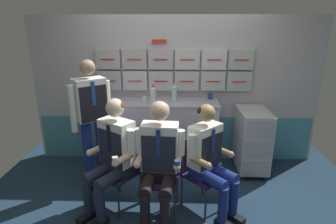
{
  "coord_description": "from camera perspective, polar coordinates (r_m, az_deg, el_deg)",
  "views": [
    {
      "loc": [
        0.01,
        -2.6,
        2.04
      ],
      "look_at": [
        -0.07,
        0.27,
        1.11
      ],
      "focal_mm": 29.48,
      "sensor_mm": 36.0,
      "label": 1
    }
  ],
  "objects": [
    {
      "name": "ground",
      "position": [
        3.32,
        1.21,
        -20.38
      ],
      "size": [
        4.8,
        4.8,
        0.04
      ],
      "primitive_type": "cube",
      "color": "#1C3145"
    },
    {
      "name": "folding_chair_center",
      "position": [
        3.13,
        -1.44,
        -11.47
      ],
      "size": [
        0.43,
        0.43,
        0.83
      ],
      "color": "#2D2D33",
      "rests_on": "ground"
    },
    {
      "name": "sparkling_bottle_green",
      "position": [
        3.82,
        1.28,
        3.94
      ],
      "size": [
        0.07,
        0.07,
        0.24
      ],
      "color": "#ACD6E1",
      "rests_on": "galley_counter"
    },
    {
      "name": "paper_cup_blue",
      "position": [
        3.98,
        8.73,
        3.29
      ],
      "size": [
        0.07,
        0.07,
        0.09
      ],
      "color": "navy",
      "rests_on": "galley_counter"
    },
    {
      "name": "galley_bulkhead",
      "position": [
        4.09,
        1.49,
        4.28
      ],
      "size": [
        4.2,
        0.14,
        2.15
      ],
      "color": "#B6B1B9",
      "rests_on": "ground"
    },
    {
      "name": "coffee_cup_white",
      "position": [
        3.86,
        -4.87,
        2.82
      ],
      "size": [
        0.07,
        0.07,
        0.07
      ],
      "color": "silver",
      "rests_on": "galley_counter"
    },
    {
      "name": "crew_member_standing",
      "position": [
        3.52,
        -15.48,
        -0.49
      ],
      "size": [
        0.43,
        0.4,
        1.64
      ],
      "color": "black",
      "rests_on": "ground"
    },
    {
      "name": "galley_counter",
      "position": [
        4.01,
        -1.44,
        -4.62
      ],
      "size": [
        1.6,
        0.53,
        1.0
      ],
      "color": "#AEA9B5",
      "rests_on": "ground"
    },
    {
      "name": "service_trolley",
      "position": [
        4.06,
        16.93,
        -5.4
      ],
      "size": [
        0.4,
        0.65,
        0.9
      ],
      "color": "black",
      "rests_on": "ground"
    },
    {
      "name": "folding_chair_left",
      "position": [
        3.27,
        -9.2,
        -10.32
      ],
      "size": [
        0.56,
        0.56,
        0.83
      ],
      "color": "#2D2D33",
      "rests_on": "ground"
    },
    {
      "name": "crew_member_near_trolley",
      "position": [
        3.03,
        8.75,
        -9.03
      ],
      "size": [
        0.64,
        0.65,
        1.24
      ],
      "color": "black",
      "rests_on": "ground"
    },
    {
      "name": "water_bottle_tall",
      "position": [
        3.74,
        -3.09,
        3.59
      ],
      "size": [
        0.07,
        0.07,
        0.24
      ],
      "color": "silver",
      "rests_on": "galley_counter"
    },
    {
      "name": "folding_chair_near_trolley",
      "position": [
        3.2,
        6.39,
        -10.86
      ],
      "size": [
        0.57,
        0.57,
        0.83
      ],
      "color": "#2D2D33",
      "rests_on": "ground"
    },
    {
      "name": "crew_member_center",
      "position": [
        2.89,
        -1.88,
        -9.33
      ],
      "size": [
        0.52,
        0.66,
        1.3
      ],
      "color": "black",
      "rests_on": "ground"
    },
    {
      "name": "crew_member_left",
      "position": [
        3.08,
        -11.44,
        -8.02
      ],
      "size": [
        0.64,
        0.71,
        1.29
      ],
      "color": "black",
      "rests_on": "ground"
    }
  ]
}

